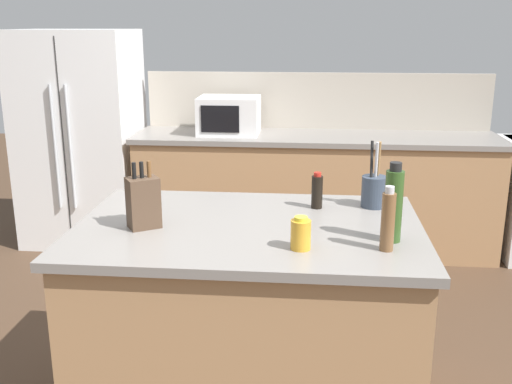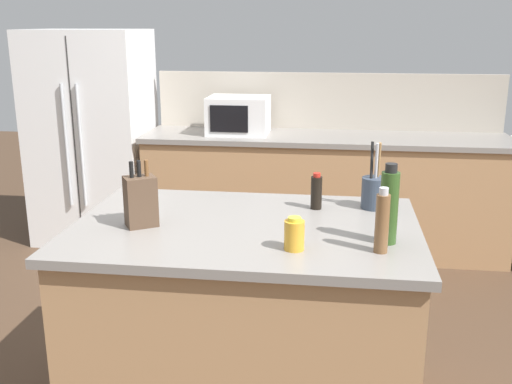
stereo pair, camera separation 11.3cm
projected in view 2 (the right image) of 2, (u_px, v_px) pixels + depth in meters
back_counter_run at (324, 193)px, 4.81m from camera, size 2.86×0.66×0.94m
wall_backsplash at (327, 101)px, 4.92m from camera, size 2.82×0.03×0.46m
kitchen_island at (246, 321)px, 2.75m from camera, size 1.52×1.02×0.94m
refrigerator at (93, 137)px, 5.00m from camera, size 0.92×0.75×1.74m
microwave at (238, 115)px, 4.73m from camera, size 0.47×0.39×0.29m
knife_block at (141, 201)px, 2.58m from camera, size 0.16×0.15×0.29m
utensil_crock at (374, 191)px, 2.84m from camera, size 0.12×0.12×0.32m
soy_sauce_bottle at (316, 192)px, 2.83m from camera, size 0.05×0.05×0.17m
pepper_grinder at (382, 222)px, 2.28m from camera, size 0.05×0.05×0.26m
honey_jar at (294, 234)px, 2.32m from camera, size 0.08×0.08×0.13m
olive_oil_bottle at (389, 206)px, 2.37m from camera, size 0.07×0.07×0.33m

